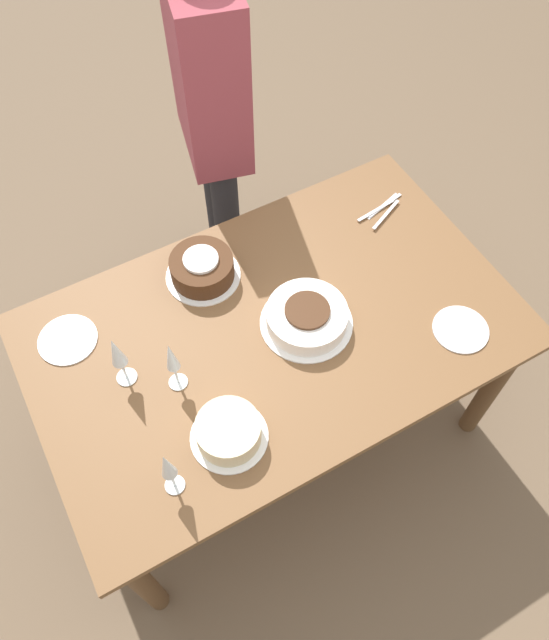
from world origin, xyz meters
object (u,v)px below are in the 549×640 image
object	(u,v)px
wine_glass_far	(117,354)
wine_glass_extra	(167,467)
cake_center_white	(307,317)
wine_glass_near	(172,359)
cake_back_decorated	(228,432)
person_cutting	(211,103)
cake_front_chocolate	(202,268)

from	to	relation	value
wine_glass_far	wine_glass_extra	size ratio (longest dim) A/B	0.99
cake_center_white	wine_glass_far	bearing A→B (deg)	-9.61
wine_glass_near	wine_glass_extra	distance (m)	0.32
cake_back_decorated	wine_glass_far	size ratio (longest dim) A/B	1.02
cake_back_decorated	person_cutting	distance (m)	1.21
cake_center_white	cake_front_chocolate	world-z (taller)	cake_front_chocolate
cake_back_decorated	person_cutting	world-z (taller)	person_cutting
cake_center_white	person_cutting	xyz separation A→B (m)	(-0.10, -0.87, 0.18)
wine_glass_extra	cake_front_chocolate	bearing A→B (deg)	-121.81
cake_back_decorated	wine_glass_extra	distance (m)	0.23
cake_front_chocolate	cake_center_white	bearing A→B (deg)	122.08
cake_back_decorated	person_cutting	xyz separation A→B (m)	(-0.50, -1.09, 0.18)
wine_glass_near	wine_glass_far	distance (m)	0.16
wine_glass_near	wine_glass_far	xyz separation A→B (m)	(0.13, -0.09, 0.00)
cake_front_chocolate	wine_glass_far	bearing A→B (deg)	32.35
cake_front_chocolate	wine_glass_extra	distance (m)	0.73
cake_center_white	wine_glass_extra	bearing A→B (deg)	25.42
wine_glass_extra	wine_glass_far	bearing A→B (deg)	-91.41
wine_glass_near	cake_front_chocolate	bearing A→B (deg)	-126.36
cake_front_chocolate	cake_back_decorated	size ratio (longest dim) A/B	1.11
cake_center_white	cake_front_chocolate	distance (m)	0.39
cake_front_chocolate	person_cutting	distance (m)	0.64
wine_glass_near	person_cutting	bearing A→B (deg)	-122.62
cake_back_decorated	wine_glass_extra	xyz separation A→B (m)	(0.20, 0.05, 0.11)
cake_front_chocolate	wine_glass_extra	size ratio (longest dim) A/B	1.12
cake_front_chocolate	cake_back_decorated	world-z (taller)	cake_front_chocolate
cake_center_white	wine_glass_extra	size ratio (longest dim) A/B	1.33
wine_glass_far	cake_center_white	bearing A→B (deg)	170.39
wine_glass_far	cake_back_decorated	bearing A→B (deg)	119.87
cake_back_decorated	wine_glass_near	distance (m)	0.26
cake_center_white	person_cutting	world-z (taller)	person_cutting
cake_front_chocolate	person_cutting	world-z (taller)	person_cutting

